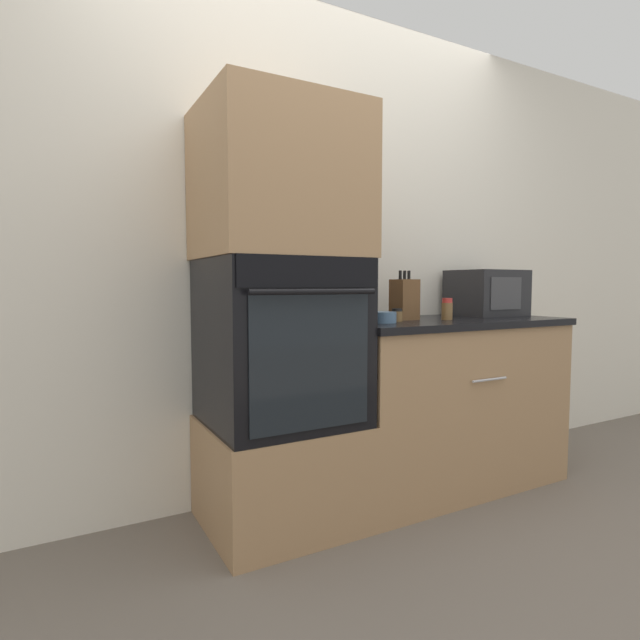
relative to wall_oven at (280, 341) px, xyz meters
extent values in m
plane|color=#6B6056|center=(0.33, -0.30, -0.82)|extent=(12.00, 12.00, 0.00)
cube|color=silver|center=(0.33, 0.33, 0.43)|extent=(8.00, 0.05, 2.50)
cube|color=#A87F56|center=(0.00, 0.00, -0.59)|extent=(0.65, 0.60, 0.46)
cube|color=black|center=(0.00, 0.00, 0.00)|extent=(0.63, 0.59, 0.72)
cube|color=black|center=(0.00, -0.30, 0.30)|extent=(0.60, 0.01, 0.12)
cube|color=orange|center=(0.00, -0.30, 0.30)|extent=(0.09, 0.00, 0.03)
cube|color=black|center=(0.00, -0.30, -0.05)|extent=(0.52, 0.01, 0.54)
cylinder|color=black|center=(0.00, -0.33, 0.22)|extent=(0.53, 0.02, 0.02)
cube|color=#A87F56|center=(0.00, 0.00, 0.68)|extent=(0.65, 0.60, 0.64)
cube|color=#A87F56|center=(0.96, 0.00, -0.40)|extent=(1.27, 0.60, 0.85)
cube|color=black|center=(0.96, 0.00, 0.05)|extent=(1.29, 0.63, 0.03)
cylinder|color=#B7B7BC|center=(0.96, -0.31, -0.21)|extent=(0.22, 0.01, 0.01)
cube|color=#232326|center=(1.37, 0.11, 0.20)|extent=(0.39, 0.32, 0.26)
cube|color=#3D3D3F|center=(1.35, -0.05, 0.20)|extent=(0.24, 0.01, 0.18)
cube|color=brown|center=(0.73, 0.06, 0.17)|extent=(0.11, 0.12, 0.21)
cylinder|color=black|center=(0.70, 0.06, 0.30)|extent=(0.02, 0.02, 0.04)
cylinder|color=black|center=(0.73, 0.06, 0.30)|extent=(0.02, 0.02, 0.04)
cylinder|color=black|center=(0.75, 0.06, 0.30)|extent=(0.02, 0.02, 0.04)
cylinder|color=#517599|center=(0.51, -0.07, 0.09)|extent=(0.12, 0.12, 0.05)
cylinder|color=brown|center=(0.92, -0.06, 0.11)|extent=(0.06, 0.06, 0.09)
cylinder|color=red|center=(0.92, -0.06, 0.17)|extent=(0.05, 0.05, 0.02)
cylinder|color=brown|center=(0.62, -0.02, 0.09)|extent=(0.06, 0.06, 0.05)
cylinder|color=black|center=(0.62, -0.02, 0.12)|extent=(0.05, 0.05, 0.01)
camera|label=1|loc=(-0.89, -1.99, 0.25)|focal=28.00mm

